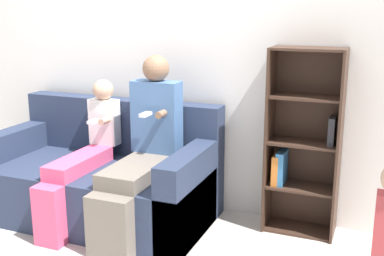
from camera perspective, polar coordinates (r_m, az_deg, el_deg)
ground_plane at (r=3.48m, az=-12.05°, el=-14.26°), size 14.00×14.00×0.00m
back_wall at (r=4.02m, az=-4.30°, el=8.91°), size 10.00×0.06×2.55m
couch at (r=3.93m, az=-10.74°, el=-6.08°), size 1.78×0.95×0.90m
adult_seated at (r=3.53m, az=-5.92°, el=-2.16°), size 0.37×0.89×1.29m
child_seated at (r=3.76m, az=-12.97°, el=-3.27°), size 0.24×0.90×1.08m
bookshelf at (r=3.61m, az=12.84°, el=-2.01°), size 0.52×0.29×1.37m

